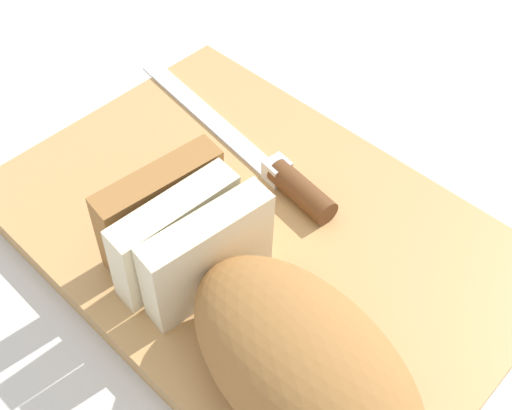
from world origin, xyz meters
TOP-DOWN VIEW (x-y plane):
  - ground_plane at (0.00, 0.00)m, footprint 3.00×3.00m
  - cutting_board at (0.00, 0.00)m, footprint 0.47×0.32m
  - bread_loaf at (-0.09, 0.08)m, footprint 0.29×0.13m
  - bread_knife at (0.03, -0.05)m, footprint 0.29×0.05m
  - crumb_near_knife at (0.02, -0.03)m, footprint 0.01×0.01m
  - crumb_near_loaf at (-0.00, 0.03)m, footprint 0.00×0.00m
  - crumb_stray_left at (0.02, 0.06)m, footprint 0.00×0.00m

SIDE VIEW (x-z plane):
  - ground_plane at x=0.00m, z-range 0.00..0.00m
  - cutting_board at x=0.00m, z-range 0.00..0.02m
  - crumb_near_loaf at x=0.00m, z-range 0.02..0.03m
  - crumb_stray_left at x=0.02m, z-range 0.02..0.03m
  - crumb_near_knife at x=0.02m, z-range 0.02..0.03m
  - bread_knife at x=0.03m, z-range 0.02..0.04m
  - bread_loaf at x=-0.09m, z-range 0.02..0.11m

